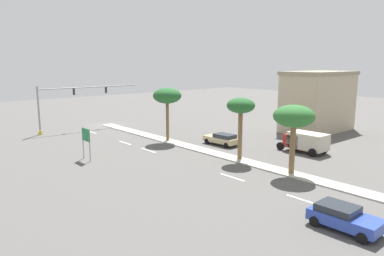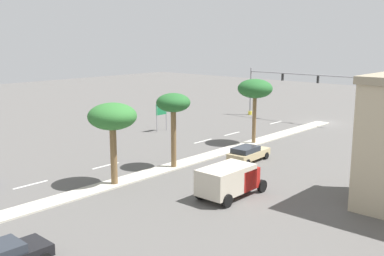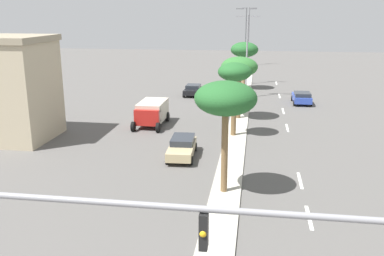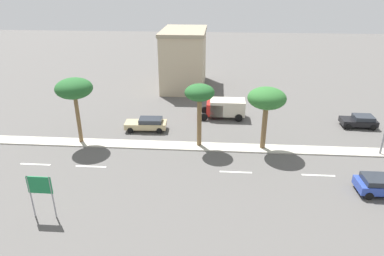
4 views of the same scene
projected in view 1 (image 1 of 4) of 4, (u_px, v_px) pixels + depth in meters
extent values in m
plane|color=#565451|center=(263.00, 167.00, 34.79)|extent=(160.00, 160.00, 0.00)
cube|color=#B7B2A3|center=(356.00, 191.00, 28.11)|extent=(1.80, 80.63, 0.12)
cube|color=silver|center=(91.00, 132.00, 52.20)|extent=(0.20, 2.80, 0.01)
cube|color=silver|center=(125.00, 143.00, 45.15)|extent=(0.20, 2.80, 0.01)
cube|color=silver|center=(149.00, 150.00, 41.31)|extent=(0.20, 2.80, 0.01)
cube|color=silver|center=(232.00, 177.00, 31.68)|extent=(0.20, 2.80, 0.01)
cube|color=silver|center=(303.00, 200.00, 26.43)|extent=(0.20, 2.80, 0.01)
cylinder|color=gray|center=(39.00, 111.00, 49.83)|extent=(0.24, 0.24, 6.71)
cylinder|color=gold|center=(40.00, 133.00, 50.38)|extent=(0.53, 0.53, 0.50)
cylinder|color=gray|center=(90.00, 87.00, 54.28)|extent=(15.42, 0.16, 0.16)
cube|color=black|center=(74.00, 92.00, 52.72)|extent=(0.20, 0.32, 0.90)
sphere|color=yellow|center=(73.00, 92.00, 52.81)|extent=(0.18, 0.18, 0.18)
cube|color=black|center=(106.00, 90.00, 56.03)|extent=(0.20, 0.32, 0.90)
sphere|color=yellow|center=(106.00, 90.00, 56.12)|extent=(0.18, 0.18, 0.18)
cylinder|color=gray|center=(83.00, 143.00, 37.58)|extent=(0.10, 0.10, 3.28)
cylinder|color=gray|center=(90.00, 146.00, 36.43)|extent=(0.10, 0.10, 3.28)
cube|color=#19723F|center=(86.00, 135.00, 36.83)|extent=(0.08, 1.72, 1.30)
cube|color=tan|center=(318.00, 103.00, 52.52)|extent=(10.90, 6.13, 8.14)
cube|color=gray|center=(320.00, 73.00, 51.74)|extent=(11.20, 6.43, 0.50)
cylinder|color=brown|center=(167.00, 120.00, 45.85)|extent=(0.39, 0.39, 5.05)
ellipsoid|color=#235B28|center=(167.00, 96.00, 45.28)|extent=(3.57, 3.57, 1.96)
cylinder|color=brown|center=(240.00, 135.00, 36.92)|extent=(0.45, 0.45, 5.01)
ellipsoid|color=#235B28|center=(241.00, 105.00, 36.39)|extent=(2.85, 2.85, 1.57)
cylinder|color=brown|center=(292.00, 148.00, 32.22)|extent=(0.49, 0.49, 4.51)
ellipsoid|color=#2D6B2D|center=(294.00, 116.00, 31.70)|extent=(3.61, 3.61, 1.99)
cube|color=#2D47AD|center=(345.00, 219.00, 21.63)|extent=(2.03, 4.13, 0.68)
cube|color=#262B33|center=(338.00, 208.00, 21.91)|extent=(1.81, 2.28, 0.43)
cylinder|color=black|center=(376.00, 228.00, 21.25)|extent=(0.23, 0.64, 0.64)
cylinder|color=black|center=(362.00, 238.00, 20.02)|extent=(0.23, 0.64, 0.64)
cylinder|color=black|center=(330.00, 213.00, 23.36)|extent=(0.23, 0.64, 0.64)
cylinder|color=black|center=(315.00, 221.00, 22.13)|extent=(0.23, 0.64, 0.64)
cube|color=tan|center=(221.00, 140.00, 44.06)|extent=(2.03, 4.61, 0.64)
cube|color=#262B33|center=(225.00, 136.00, 43.56)|extent=(1.75, 2.56, 0.45)
cylinder|color=black|center=(207.00, 141.00, 44.66)|extent=(0.25, 0.65, 0.64)
cylinder|color=black|center=(216.00, 139.00, 45.82)|extent=(0.25, 0.65, 0.64)
cylinder|color=black|center=(226.00, 145.00, 42.40)|extent=(0.25, 0.65, 0.64)
cylinder|color=black|center=(236.00, 143.00, 43.57)|extent=(0.25, 0.65, 0.64)
cube|color=#B21E19|center=(296.00, 140.00, 41.20)|extent=(2.30, 1.94, 1.46)
cube|color=beige|center=(308.00, 141.00, 40.04)|extent=(2.30, 4.12, 1.79)
cylinder|color=black|center=(280.00, 146.00, 41.51)|extent=(0.28, 0.90, 0.90)
cylinder|color=black|center=(292.00, 143.00, 42.99)|extent=(0.28, 0.90, 0.90)
cylinder|color=black|center=(313.00, 153.00, 38.47)|extent=(0.28, 0.90, 0.90)
cylinder|color=black|center=(324.00, 149.00, 39.95)|extent=(0.28, 0.90, 0.90)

